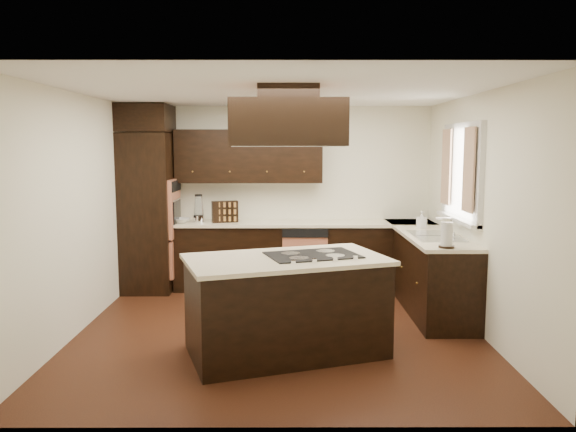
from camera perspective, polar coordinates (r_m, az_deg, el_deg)
The scene contains 30 objects.
floor at distance 6.12m, azimuth -0.94°, elevation -11.55°, with size 4.20×4.20×0.02m, color #4F2714.
ceiling at distance 5.83m, azimuth -0.99°, elevation 12.64°, with size 4.20×4.20×0.02m, color white.
wall_back at distance 7.94m, azimuth -0.76°, elevation 2.07°, with size 4.20×0.02×2.50m, color #F0ECCC.
wall_front at distance 3.76m, azimuth -1.39°, elevation -3.63°, with size 4.20×0.02×2.50m, color #F0ECCC.
wall_left at distance 6.24m, azimuth -20.73°, elevation 0.22°, with size 0.02×4.20×2.50m, color #F0ECCC.
wall_right at distance 6.19m, azimuth 18.98°, elevation 0.24°, with size 0.02×4.20×2.50m, color #F0ECCC.
oven_column at distance 7.78m, azimuth -13.97°, elevation 0.35°, with size 0.65×0.75×2.12m, color black.
wall_oven_face at distance 7.70m, azimuth -11.45°, elevation 0.80°, with size 0.05×0.62×0.78m, color #D67A56.
base_cabinets_back at distance 7.75m, azimuth -0.51°, elevation -4.11°, with size 2.93×0.60×0.88m, color black.
base_cabinets_right at distance 7.08m, azimuth 13.95°, elevation -5.40°, with size 0.60×2.40×0.88m, color black.
countertop_back at distance 7.66m, azimuth -0.52°, elevation -0.75°, with size 2.93×0.63×0.04m, color beige.
countertop_right at distance 6.99m, azimuth 13.94°, elevation -1.72°, with size 0.63×2.40×0.04m, color beige.
upper_cabinets at distance 7.75m, azimuth -3.98°, elevation 6.08°, with size 2.00×0.34×0.72m, color black.
dishwasher_front at distance 7.47m, azimuth 1.73°, elevation -4.88°, with size 0.60×0.05×0.72m, color #D67A56.
window_frame at distance 6.66m, azimuth 17.25°, elevation 4.22°, with size 0.06×1.32×1.12m, color silver.
window_pane at distance 6.67m, azimuth 17.48°, elevation 4.22°, with size 0.00×1.20×1.00m, color white.
curtain_left at distance 6.24m, azimuth 17.89°, elevation 4.48°, with size 0.02×0.34×0.90m, color beige.
curtain_right at distance 7.04m, azimuth 15.78°, elevation 4.83°, with size 0.02×0.34×0.90m, color beige.
sink_rim at distance 6.66m, azimuth 14.80°, elevation -1.98°, with size 0.52×0.84×0.01m, color silver.
island at distance 5.35m, azimuth -0.21°, elevation -9.27°, with size 1.77×0.96×0.88m, color black.
island_top at distance 5.24m, azimuth -0.21°, elevation -4.44°, with size 1.83×1.03×0.04m, color beige.
cooktop at distance 5.32m, azimuth 2.53°, elevation -3.98°, with size 0.83×0.56×0.01m, color black.
range_hood at distance 5.25m, azimuth 0.04°, elevation 9.41°, with size 1.05×0.72×0.42m, color black.
hood_duct at distance 5.27m, azimuth 0.04°, elevation 12.40°, with size 0.55×0.50×0.13m, color black.
blender_base at distance 7.68m, azimuth -9.03°, elevation -0.29°, with size 0.15×0.15×0.10m, color silver.
blender_pitcher at distance 7.66m, azimuth -9.06°, elevation 1.05°, with size 0.13×0.13×0.26m, color silver.
spice_rack at distance 7.64m, azimuth -6.42°, elevation 0.44°, with size 0.35×0.09×0.29m, color black.
mixing_bowl at distance 7.70m, azimuth -10.87°, elevation -0.45°, with size 0.25×0.25×0.06m, color silver.
soap_bottle at distance 7.26m, azimuth 13.42°, elevation -0.38°, with size 0.09×0.10×0.21m, color silver.
paper_towel at distance 5.91m, azimuth 15.83°, elevation -1.88°, with size 0.12×0.12×0.27m, color silver.
Camera 1 is at (0.08, -5.80, 1.95)m, focal length 35.00 mm.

